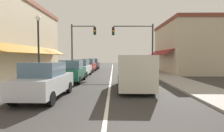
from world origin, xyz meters
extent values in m
plane|color=#33302D|center=(0.00, 18.00, 0.00)|extent=(80.00, 80.00, 0.00)
cube|color=#A39E99|center=(-5.50, 18.00, 0.06)|extent=(2.60, 56.00, 0.12)
cube|color=gray|center=(5.50, 18.00, 0.06)|extent=(2.60, 56.00, 0.12)
cube|color=silver|center=(0.00, 18.00, 0.00)|extent=(0.14, 52.00, 0.01)
cube|color=slate|center=(-6.86, 12.00, 1.40)|extent=(0.08, 10.64, 1.80)
cube|color=olive|center=(-6.25, 12.00, 2.60)|extent=(1.27, 11.76, 0.73)
cube|color=slate|center=(-6.86, 8.92, 4.69)|extent=(0.08, 1.10, 1.30)
cube|color=slate|center=(-6.86, 15.08, 4.69)|extent=(0.08, 1.10, 1.30)
cube|color=#BCAD8E|center=(9.56, 20.00, 3.04)|extent=(5.52, 10.00, 6.09)
cube|color=brown|center=(9.56, 20.00, 6.29)|extent=(5.72, 10.20, 0.40)
cube|color=slate|center=(6.86, 20.00, 1.40)|extent=(0.08, 7.60, 1.80)
cube|color=maroon|center=(6.25, 20.00, 2.60)|extent=(1.27, 8.40, 0.73)
cube|color=slate|center=(6.86, 17.80, 4.38)|extent=(0.08, 1.10, 1.30)
cube|color=slate|center=(6.86, 22.20, 4.38)|extent=(0.08, 1.10, 1.30)
cube|color=#B7BABF|center=(-3.08, 5.37, 0.71)|extent=(1.79, 4.13, 0.80)
cube|color=slate|center=(-3.08, 5.27, 1.44)|extent=(1.55, 2.03, 0.66)
cylinder|color=black|center=(-3.84, 6.74, 0.31)|extent=(0.21, 0.62, 0.62)
cylinder|color=black|center=(-2.26, 6.71, 0.31)|extent=(0.21, 0.62, 0.62)
cylinder|color=black|center=(-3.89, 4.03, 0.31)|extent=(0.21, 0.62, 0.62)
cylinder|color=black|center=(-2.31, 4.00, 0.31)|extent=(0.21, 0.62, 0.62)
cube|color=#0F4C33|center=(-3.09, 10.90, 0.71)|extent=(1.82, 4.14, 0.80)
cube|color=slate|center=(-3.09, 10.80, 1.44)|extent=(1.57, 2.04, 0.66)
cylinder|color=black|center=(-3.92, 12.24, 0.31)|extent=(0.22, 0.62, 0.62)
cylinder|color=black|center=(-2.34, 12.27, 0.31)|extent=(0.22, 0.62, 0.62)
cylinder|color=black|center=(-3.85, 9.53, 0.31)|extent=(0.22, 0.62, 0.62)
cylinder|color=black|center=(-2.27, 9.57, 0.31)|extent=(0.22, 0.62, 0.62)
cube|color=silver|center=(-3.20, 15.25, 0.71)|extent=(1.83, 4.15, 0.80)
cube|color=slate|center=(-3.20, 15.15, 1.44)|extent=(1.57, 2.04, 0.66)
cylinder|color=black|center=(-3.95, 16.63, 0.31)|extent=(0.22, 0.63, 0.62)
cylinder|color=black|center=(-2.37, 16.59, 0.31)|extent=(0.22, 0.63, 0.62)
cylinder|color=black|center=(-4.03, 13.92, 0.31)|extent=(0.22, 0.63, 0.62)
cylinder|color=black|center=(-2.45, 13.88, 0.31)|extent=(0.22, 0.63, 0.62)
cube|color=maroon|center=(-3.19, 20.59, 0.71)|extent=(1.82, 4.14, 0.80)
cube|color=slate|center=(-3.20, 20.49, 1.44)|extent=(1.57, 2.04, 0.66)
cylinder|color=black|center=(-3.95, 21.96, 0.31)|extent=(0.22, 0.62, 0.62)
cylinder|color=black|center=(-2.37, 21.92, 0.31)|extent=(0.22, 0.62, 0.62)
cylinder|color=black|center=(-4.02, 19.25, 0.31)|extent=(0.22, 0.62, 0.62)
cylinder|color=black|center=(-2.44, 19.21, 0.31)|extent=(0.22, 0.62, 0.62)
cube|color=black|center=(-3.11, 25.45, 0.71)|extent=(1.75, 4.11, 0.80)
cube|color=slate|center=(-3.11, 25.35, 1.44)|extent=(1.53, 2.01, 0.66)
cylinder|color=black|center=(-3.89, 26.81, 0.31)|extent=(0.20, 0.62, 0.62)
cylinder|color=black|center=(-2.31, 26.80, 0.31)|extent=(0.20, 0.62, 0.62)
cylinder|color=black|center=(-3.91, 24.10, 0.31)|extent=(0.20, 0.62, 0.62)
cylinder|color=black|center=(-2.33, 24.09, 0.31)|extent=(0.20, 0.62, 0.62)
cube|color=beige|center=(1.53, 7.91, 1.17)|extent=(2.06, 5.04, 1.90)
cube|color=slate|center=(1.58, 10.31, 1.59)|extent=(1.73, 0.31, 0.84)
cube|color=black|center=(1.58, 10.49, 0.48)|extent=(1.87, 0.24, 0.24)
cylinder|color=black|center=(0.68, 9.48, 0.36)|extent=(0.25, 0.72, 0.72)
cylinder|color=black|center=(2.44, 9.44, 0.36)|extent=(0.25, 0.72, 0.72)
cylinder|color=black|center=(0.62, 6.38, 0.36)|extent=(0.25, 0.72, 0.72)
cylinder|color=black|center=(2.38, 6.34, 0.36)|extent=(0.25, 0.72, 0.72)
cylinder|color=#333333|center=(4.80, 17.53, 2.92)|extent=(0.18, 0.18, 5.85)
cylinder|color=#333333|center=(2.50, 17.53, 5.60)|extent=(4.60, 0.12, 0.12)
cube|color=black|center=(0.20, 17.35, 5.00)|extent=(0.30, 0.24, 0.90)
sphere|color=#420F0F|center=(0.20, 17.22, 5.28)|extent=(0.20, 0.20, 0.20)
sphere|color=yellow|center=(0.20, 17.22, 5.00)|extent=(0.20, 0.20, 0.20)
sphere|color=#0C3316|center=(0.20, 17.22, 4.72)|extent=(0.20, 0.20, 0.20)
cylinder|color=#333333|center=(-4.80, 18.13, 2.98)|extent=(0.18, 0.18, 5.96)
cylinder|color=#333333|center=(-3.40, 18.13, 5.71)|extent=(2.79, 0.12, 0.12)
cube|color=black|center=(-2.01, 17.95, 5.11)|extent=(0.30, 0.24, 0.90)
sphere|color=#420F0F|center=(-2.01, 17.82, 5.39)|extent=(0.20, 0.20, 0.20)
sphere|color=yellow|center=(-2.01, 17.82, 5.11)|extent=(0.20, 0.20, 0.20)
sphere|color=#0C3316|center=(-2.01, 17.82, 4.83)|extent=(0.20, 0.20, 0.20)
cylinder|color=black|center=(-4.81, 8.71, 2.22)|extent=(0.12, 0.12, 4.44)
sphere|color=white|center=(-4.81, 8.71, 4.62)|extent=(0.36, 0.36, 0.36)
camera|label=1|loc=(0.27, -3.06, 2.03)|focal=28.08mm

